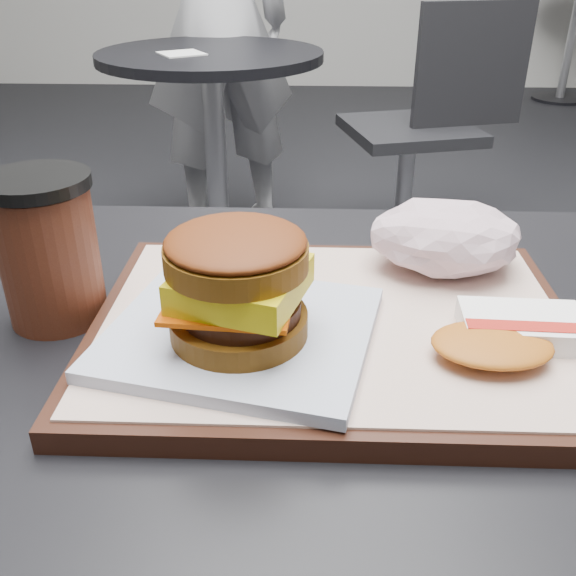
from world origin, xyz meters
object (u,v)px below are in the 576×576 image
(neighbor_table, at_px, (214,116))
(patron, at_px, (217,21))
(crumpled_wrapper, at_px, (446,237))
(neighbor_chair, at_px, (430,116))
(coffee_cup, at_px, (48,250))
(hash_brown, at_px, (509,334))
(serving_tray, at_px, (333,328))
(breakfast_sandwich, at_px, (239,296))
(customer_table, at_px, (340,518))

(neighbor_table, xyz_separation_m, patron, (-0.03, 0.42, 0.24))
(crumpled_wrapper, bearing_deg, neighbor_chair, 80.47)
(coffee_cup, bearing_deg, hash_brown, -9.95)
(neighbor_chair, bearing_deg, neighbor_table, -164.95)
(serving_tray, xyz_separation_m, neighbor_table, (-0.34, 1.63, -0.23))
(hash_brown, bearing_deg, neighbor_table, 105.53)
(breakfast_sandwich, height_order, patron, patron)
(serving_tray, distance_m, patron, 2.09)
(coffee_cup, bearing_deg, serving_tray, -6.52)
(serving_tray, xyz_separation_m, hash_brown, (0.13, -0.04, 0.02))
(customer_table, distance_m, breakfast_sandwich, 0.26)
(customer_table, distance_m, neighbor_table, 1.69)
(crumpled_wrapper, bearing_deg, serving_tray, -137.48)
(serving_tray, xyz_separation_m, crumpled_wrapper, (0.10, 0.09, 0.04))
(serving_tray, relative_size, neighbor_table, 0.51)
(breakfast_sandwich, xyz_separation_m, hash_brown, (0.20, 0.00, -0.03))
(neighbor_table, distance_m, neighbor_chair, 0.76)
(customer_table, distance_m, neighbor_chair, 1.89)
(customer_table, xyz_separation_m, crumpled_wrapper, (0.09, 0.11, 0.24))
(neighbor_table, relative_size, neighbor_chair, 0.85)
(breakfast_sandwich, height_order, crumpled_wrapper, breakfast_sandwich)
(neighbor_chair, distance_m, patron, 0.84)
(customer_table, bearing_deg, breakfast_sandwich, -165.44)
(hash_brown, xyz_separation_m, crumpled_wrapper, (-0.03, 0.13, 0.02))
(hash_brown, bearing_deg, patron, 103.35)
(crumpled_wrapper, xyz_separation_m, coffee_cup, (-0.33, -0.07, 0.01))
(crumpled_wrapper, xyz_separation_m, patron, (-0.47, 1.96, -0.03))
(neighbor_chair, bearing_deg, patron, 163.39)
(customer_table, height_order, crumpled_wrapper, crumpled_wrapper)
(patron, bearing_deg, neighbor_chair, 142.33)
(customer_table, xyz_separation_m, neighbor_chair, (0.38, 1.85, -0.07))
(neighbor_table, distance_m, patron, 0.49)
(customer_table, bearing_deg, neighbor_chair, 78.37)
(patron, bearing_deg, serving_tray, 79.15)
(breakfast_sandwich, relative_size, neighbor_chair, 0.25)
(coffee_cup, relative_size, patron, 0.08)
(serving_tray, distance_m, hash_brown, 0.13)
(serving_tray, bearing_deg, customer_table, -54.01)
(breakfast_sandwich, height_order, neighbor_chair, breakfast_sandwich)
(customer_table, height_order, serving_tray, serving_tray)
(hash_brown, distance_m, crumpled_wrapper, 0.13)
(crumpled_wrapper, bearing_deg, neighbor_table, 105.90)
(neighbor_table, height_order, patron, patron)
(coffee_cup, distance_m, neighbor_table, 1.63)
(customer_table, bearing_deg, patron, 100.47)
(breakfast_sandwich, height_order, coffee_cup, coffee_cup)
(serving_tray, relative_size, crumpled_wrapper, 2.84)
(serving_tray, height_order, breakfast_sandwich, breakfast_sandwich)
(serving_tray, height_order, neighbor_table, serving_tray)
(hash_brown, height_order, patron, patron)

